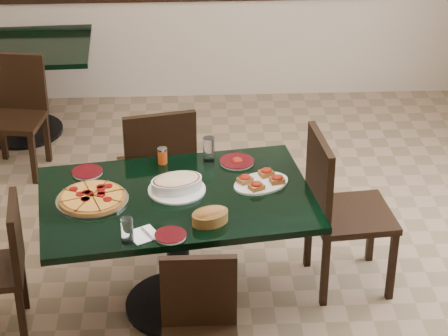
{
  "coord_description": "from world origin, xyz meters",
  "views": [
    {
      "loc": [
        -0.07,
        -4.36,
        3.17
      ],
      "look_at": [
        0.14,
        0.0,
        0.77
      ],
      "focal_mm": 70.0,
      "sensor_mm": 36.0,
      "label": 1
    }
  ],
  "objects_px": {
    "main_table": "(177,224)",
    "bruschetta_platter": "(261,181)",
    "back_chair_near": "(17,108)",
    "chair_right": "(337,204)",
    "chair_left": "(1,262)",
    "chair_near": "(200,329)",
    "back_table": "(15,73)",
    "lasagna_casserole": "(177,183)",
    "bread_basket": "(210,216)",
    "chair_far": "(158,167)",
    "pepperoni_pizza": "(92,198)"
  },
  "relations": [
    {
      "from": "main_table",
      "to": "bruschetta_platter",
      "type": "xyz_separation_m",
      "value": [
        0.47,
        0.1,
        0.21
      ]
    },
    {
      "from": "back_chair_near",
      "to": "chair_right",
      "type": "bearing_deg",
      "value": -28.2
    },
    {
      "from": "back_chair_near",
      "to": "chair_left",
      "type": "bearing_deg",
      "value": -74.63
    },
    {
      "from": "bruschetta_platter",
      "to": "chair_near",
      "type": "bearing_deg",
      "value": -140.11
    },
    {
      "from": "back_table",
      "to": "lasagna_casserole",
      "type": "xyz_separation_m",
      "value": [
        1.28,
        -2.29,
        0.27
      ]
    },
    {
      "from": "lasagna_casserole",
      "to": "bread_basket",
      "type": "xyz_separation_m",
      "value": [
        0.17,
        -0.33,
        -0.01
      ]
    },
    {
      "from": "lasagna_casserole",
      "to": "bruschetta_platter",
      "type": "bearing_deg",
      "value": -12.48
    },
    {
      "from": "chair_right",
      "to": "chair_far",
      "type": "bearing_deg",
      "value": 56.71
    },
    {
      "from": "chair_left",
      "to": "back_chair_near",
      "type": "bearing_deg",
      "value": 179.42
    },
    {
      "from": "pepperoni_pizza",
      "to": "lasagna_casserole",
      "type": "height_order",
      "value": "lasagna_casserole"
    },
    {
      "from": "main_table",
      "to": "bread_basket",
      "type": "relative_size",
      "value": 6.7
    },
    {
      "from": "chair_far",
      "to": "chair_right",
      "type": "distance_m",
      "value": 1.18
    },
    {
      "from": "pepperoni_pizza",
      "to": "bread_basket",
      "type": "xyz_separation_m",
      "value": [
        0.63,
        -0.25,
        0.02
      ]
    },
    {
      "from": "chair_far",
      "to": "pepperoni_pizza",
      "type": "xyz_separation_m",
      "value": [
        -0.33,
        -0.76,
        0.23
      ]
    },
    {
      "from": "bread_basket",
      "to": "pepperoni_pizza",
      "type": "bearing_deg",
      "value": 132.37
    },
    {
      "from": "back_table",
      "to": "pepperoni_pizza",
      "type": "xyz_separation_m",
      "value": [
        0.82,
        -2.38,
        0.24
      ]
    },
    {
      "from": "pepperoni_pizza",
      "to": "bruschetta_platter",
      "type": "relative_size",
      "value": 1.0
    },
    {
      "from": "lasagna_casserole",
      "to": "bruschetta_platter",
      "type": "relative_size",
      "value": 0.84
    },
    {
      "from": "main_table",
      "to": "chair_near",
      "type": "xyz_separation_m",
      "value": [
        0.11,
        -0.76,
        -0.13
      ]
    },
    {
      "from": "bruschetta_platter",
      "to": "chair_left",
      "type": "bearing_deg",
      "value": 162.29
    },
    {
      "from": "pepperoni_pizza",
      "to": "chair_near",
      "type": "bearing_deg",
      "value": -52.54
    },
    {
      "from": "back_chair_near",
      "to": "bruschetta_platter",
      "type": "relative_size",
      "value": 2.2
    },
    {
      "from": "back_table",
      "to": "chair_far",
      "type": "bearing_deg",
      "value": -57.44
    },
    {
      "from": "chair_right",
      "to": "chair_left",
      "type": "height_order",
      "value": "chair_right"
    },
    {
      "from": "chair_far",
      "to": "back_chair_near",
      "type": "distance_m",
      "value": 1.49
    },
    {
      "from": "lasagna_casserole",
      "to": "chair_far",
      "type": "bearing_deg",
      "value": 82.22
    },
    {
      "from": "chair_left",
      "to": "bruschetta_platter",
      "type": "height_order",
      "value": "bruschetta_platter"
    },
    {
      "from": "chair_near",
      "to": "lasagna_casserole",
      "type": "bearing_deg",
      "value": 97.38
    },
    {
      "from": "chair_far",
      "to": "chair_left",
      "type": "bearing_deg",
      "value": 34.0
    },
    {
      "from": "back_table",
      "to": "back_chair_near",
      "type": "height_order",
      "value": "back_chair_near"
    },
    {
      "from": "chair_left",
      "to": "pepperoni_pizza",
      "type": "height_order",
      "value": "chair_left"
    },
    {
      "from": "main_table",
      "to": "lasagna_casserole",
      "type": "distance_m",
      "value": 0.23
    },
    {
      "from": "chair_far",
      "to": "chair_left",
      "type": "xyz_separation_m",
      "value": [
        -0.84,
        -0.86,
        -0.09
      ]
    },
    {
      "from": "chair_far",
      "to": "chair_left",
      "type": "height_order",
      "value": "chair_far"
    },
    {
      "from": "chair_near",
      "to": "pepperoni_pizza",
      "type": "xyz_separation_m",
      "value": [
        -0.56,
        0.73,
        0.33
      ]
    },
    {
      "from": "chair_far",
      "to": "bread_basket",
      "type": "bearing_deg",
      "value": 94.61
    },
    {
      "from": "back_table",
      "to": "chair_left",
      "type": "xyz_separation_m",
      "value": [
        0.31,
        -2.48,
        -0.08
      ]
    },
    {
      "from": "bruschetta_platter",
      "to": "bread_basket",
      "type": "bearing_deg",
      "value": -154.95
    },
    {
      "from": "chair_right",
      "to": "chair_left",
      "type": "distance_m",
      "value": 1.92
    },
    {
      "from": "bruschetta_platter",
      "to": "lasagna_casserole",
      "type": "bearing_deg",
      "value": 158.59
    },
    {
      "from": "chair_near",
      "to": "chair_left",
      "type": "bearing_deg",
      "value": 149.81
    },
    {
      "from": "chair_right",
      "to": "chair_left",
      "type": "relative_size",
      "value": 1.24
    },
    {
      "from": "lasagna_casserole",
      "to": "chair_near",
      "type": "bearing_deg",
      "value": -100.95
    },
    {
      "from": "bread_basket",
      "to": "chair_near",
      "type": "bearing_deg",
      "value": -124.34
    },
    {
      "from": "bread_basket",
      "to": "bruschetta_platter",
      "type": "height_order",
      "value": "bread_basket"
    },
    {
      "from": "chair_far",
      "to": "bruschetta_platter",
      "type": "distance_m",
      "value": 0.89
    },
    {
      "from": "chair_near",
      "to": "lasagna_casserole",
      "type": "xyz_separation_m",
      "value": [
        -0.1,
        0.81,
        0.35
      ]
    },
    {
      "from": "back_table",
      "to": "chair_left",
      "type": "height_order",
      "value": "chair_left"
    },
    {
      "from": "chair_far",
      "to": "chair_right",
      "type": "xyz_separation_m",
      "value": [
        1.04,
        -0.54,
        0.02
      ]
    },
    {
      "from": "main_table",
      "to": "lasagna_casserole",
      "type": "height_order",
      "value": "lasagna_casserole"
    }
  ]
}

